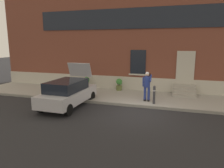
# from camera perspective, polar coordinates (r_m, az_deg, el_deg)

# --- Properties ---
(ground_plane) EXTENTS (80.00, 80.00, 0.00)m
(ground_plane) POSITION_cam_1_polar(r_m,az_deg,el_deg) (10.82, 6.76, -7.84)
(ground_plane) COLOR #232326
(sidewalk) EXTENTS (24.00, 3.60, 0.15)m
(sidewalk) POSITION_cam_1_polar(r_m,az_deg,el_deg) (13.45, 8.91, -3.78)
(sidewalk) COLOR #99968E
(sidewalk) RESTS_ON ground
(curb_edge) EXTENTS (24.00, 0.12, 0.15)m
(curb_edge) POSITION_cam_1_polar(r_m,az_deg,el_deg) (11.68, 7.60, -6.04)
(curb_edge) COLOR gray
(curb_edge) RESTS_ON ground
(building_facade) EXTENTS (24.00, 1.52, 7.50)m
(building_facade) POSITION_cam_1_polar(r_m,az_deg,el_deg) (15.48, 10.68, 11.76)
(building_facade) COLOR brown
(building_facade) RESTS_ON ground
(entrance_stoop) EXTENTS (1.45, 1.28, 0.64)m
(entrance_stoop) POSITION_cam_1_polar(r_m,az_deg,el_deg) (14.56, 19.20, -1.85)
(entrance_stoop) COLOR #9E998E
(entrance_stoop) RESTS_ON sidewalk
(hatchback_car_silver) EXTENTS (1.88, 4.11, 2.34)m
(hatchback_car_silver) POSITION_cam_1_polar(r_m,az_deg,el_deg) (11.84, -11.98, -2.31)
(hatchback_car_silver) COLOR #B7B7BF
(hatchback_car_silver) RESTS_ON ground
(bollard_near_person) EXTENTS (0.15, 0.15, 1.04)m
(bollard_near_person) POSITION_cam_1_polar(r_m,az_deg,el_deg) (11.81, 11.52, -2.76)
(bollard_near_person) COLOR #333338
(bollard_near_person) RESTS_ON sidewalk
(bollard_far_left) EXTENTS (0.15, 0.15, 1.04)m
(bollard_far_left) POSITION_cam_1_polar(r_m,az_deg,el_deg) (12.92, -7.87, -1.45)
(bollard_far_left) COLOR #333338
(bollard_far_left) RESTS_ON sidewalk
(person_on_phone) EXTENTS (0.51, 0.47, 1.75)m
(person_on_phone) POSITION_cam_1_polar(r_m,az_deg,el_deg) (12.20, 9.61, -0.14)
(person_on_phone) COLOR navy
(person_on_phone) RESTS_ON sidewalk
(planter_cream) EXTENTS (0.44, 0.44, 0.86)m
(planter_cream) POSITION_cam_1_polar(r_m,az_deg,el_deg) (15.87, -6.98, 0.51)
(planter_cream) COLOR beige
(planter_cream) RESTS_ON sidewalk
(planter_olive) EXTENTS (0.44, 0.44, 0.86)m
(planter_olive) POSITION_cam_1_polar(r_m,az_deg,el_deg) (14.99, 1.98, -0.03)
(planter_olive) COLOR #606B38
(planter_olive) RESTS_ON sidewalk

